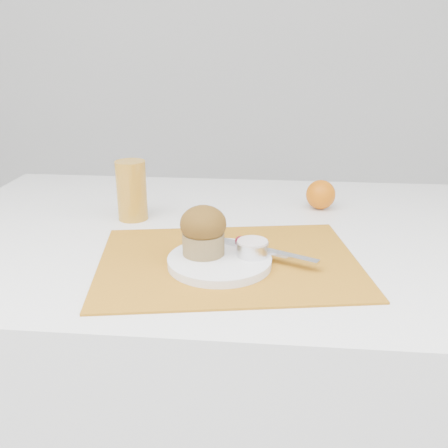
# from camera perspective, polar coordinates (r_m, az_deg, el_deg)

# --- Properties ---
(table) EXTENTS (1.20, 0.80, 0.75)m
(table) POSITION_cam_1_polar(r_m,az_deg,el_deg) (1.22, -1.05, -17.41)
(table) COLOR white
(table) RESTS_ON ground
(placemat) EXTENTS (0.50, 0.40, 0.00)m
(placemat) POSITION_cam_1_polar(r_m,az_deg,el_deg) (0.88, 0.53, -4.32)
(placemat) COLOR #B37018
(placemat) RESTS_ON table
(plate) EXTENTS (0.22, 0.22, 0.01)m
(plate) POSITION_cam_1_polar(r_m,az_deg,el_deg) (0.86, -0.51, -4.27)
(plate) COLOR white
(plate) RESTS_ON placemat
(ramekin) EXTENTS (0.07, 0.07, 0.02)m
(ramekin) POSITION_cam_1_polar(r_m,az_deg,el_deg) (0.86, 3.27, -2.84)
(ramekin) COLOR silver
(ramekin) RESTS_ON plate
(cream) EXTENTS (0.06, 0.06, 0.01)m
(cream) POSITION_cam_1_polar(r_m,az_deg,el_deg) (0.86, 3.28, -2.10)
(cream) COLOR silver
(cream) RESTS_ON ramekin
(raspberry_near) EXTENTS (0.02, 0.02, 0.02)m
(raspberry_near) POSITION_cam_1_polar(r_m,az_deg,el_deg) (0.90, 1.89, -1.94)
(raspberry_near) COLOR #590402
(raspberry_near) RESTS_ON plate
(raspberry_far) EXTENTS (0.02, 0.02, 0.02)m
(raspberry_far) POSITION_cam_1_polar(r_m,az_deg,el_deg) (0.90, 1.96, -2.05)
(raspberry_far) COLOR #570218
(raspberry_far) RESTS_ON plate
(butter_knife) EXTENTS (0.19, 0.10, 0.01)m
(butter_knife) POSITION_cam_1_polar(r_m,az_deg,el_deg) (0.88, 4.59, -2.98)
(butter_knife) COLOR silver
(butter_knife) RESTS_ON plate
(orange) EXTENTS (0.07, 0.07, 0.07)m
(orange) POSITION_cam_1_polar(r_m,az_deg,el_deg) (1.17, 10.99, 3.32)
(orange) COLOR #D66507
(orange) RESTS_ON table
(juice_glass) EXTENTS (0.08, 0.08, 0.13)m
(juice_glass) POSITION_cam_1_polar(r_m,az_deg,el_deg) (1.09, -10.50, 3.79)
(juice_glass) COLOR #C48724
(juice_glass) RESTS_ON table
(muffin) EXTENTS (0.09, 0.09, 0.09)m
(muffin) POSITION_cam_1_polar(r_m,az_deg,el_deg) (0.86, -2.38, -0.73)
(muffin) COLOR olive
(muffin) RESTS_ON plate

